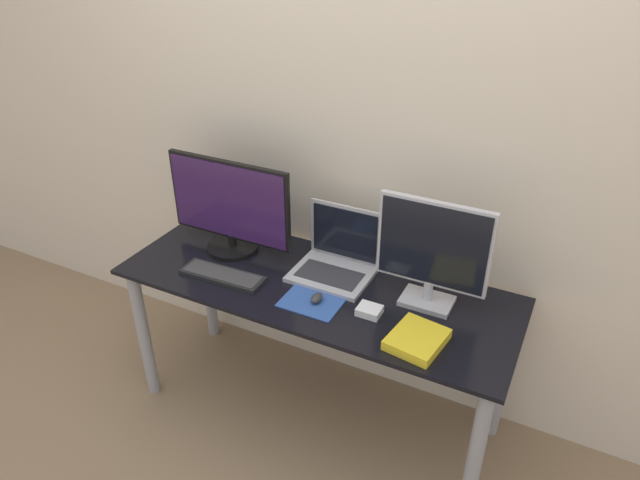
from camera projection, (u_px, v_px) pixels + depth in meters
The scene contains 11 objects.
ground_plane at pixel (283, 457), 2.43m from camera, with size 12.00×12.00×0.00m, color #8C7051.
wall_back at pixel (356, 128), 2.32m from camera, with size 7.00×0.05×2.50m.
desk at pixel (315, 309), 2.37m from camera, with size 1.63×0.60×0.71m.
monitor_left at pixel (230, 208), 2.44m from camera, with size 0.59×0.23×0.42m.
monitor_right at pixel (433, 252), 2.08m from camera, with size 0.42×0.14×0.43m.
laptop at pixel (337, 257), 2.36m from camera, with size 0.32×0.26×0.27m.
keyboard at pixel (223, 275), 2.35m from camera, with size 0.36×0.13×0.02m.
mousepad at pixel (312, 302), 2.19m from camera, with size 0.23×0.17×0.00m.
mouse at pixel (317, 298), 2.19m from camera, with size 0.04×0.06×0.03m.
book at pixel (417, 339), 1.98m from camera, with size 0.20×0.22×0.04m.
power_brick at pixel (369, 311), 2.13m from camera, with size 0.09×0.07×0.03m.
Camera 1 is at (0.88, -1.39, 2.02)m, focal length 32.00 mm.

